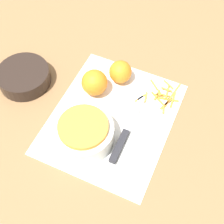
# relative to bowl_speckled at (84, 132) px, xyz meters

# --- Properties ---
(ground_plane) EXTENTS (4.00, 4.00, 0.00)m
(ground_plane) POSITION_rel_bowl_speckled_xyz_m (0.10, -0.04, -0.04)
(ground_plane) COLOR olive
(cutting_board) EXTENTS (0.43, 0.35, 0.01)m
(cutting_board) POSITION_rel_bowl_speckled_xyz_m (0.10, -0.04, -0.04)
(cutting_board) COLOR silver
(cutting_board) RESTS_ON ground_plane
(bowl_speckled) EXTENTS (0.17, 0.17, 0.08)m
(bowl_speckled) POSITION_rel_bowl_speckled_xyz_m (0.00, 0.00, 0.00)
(bowl_speckled) COLOR silver
(bowl_speckled) RESTS_ON cutting_board
(bowl_dark) EXTENTS (0.17, 0.17, 0.05)m
(bowl_dark) POSITION_rel_bowl_speckled_xyz_m (0.11, 0.28, -0.02)
(bowl_dark) COLOR black
(bowl_dark) RESTS_ON ground_plane
(knife) EXTENTS (0.25, 0.03, 0.02)m
(knife) POSITION_rel_bowl_speckled_xyz_m (0.04, -0.10, -0.03)
(knife) COLOR #232328
(knife) RESTS_ON cutting_board
(orange_left) EXTENTS (0.07, 0.07, 0.07)m
(orange_left) POSITION_rel_bowl_speckled_xyz_m (0.25, -0.01, -0.00)
(orange_left) COLOR orange
(orange_left) RESTS_ON cutting_board
(orange_right) EXTENTS (0.08, 0.08, 0.08)m
(orange_right) POSITION_rel_bowl_speckled_xyz_m (0.17, 0.05, 0.00)
(orange_right) COLOR orange
(orange_right) RESTS_ON cutting_board
(peel_pile) EXTENTS (0.14, 0.13, 0.01)m
(peel_pile) POSITION_rel_bowl_speckled_xyz_m (0.24, -0.16, -0.03)
(peel_pile) COLOR orange
(peel_pile) RESTS_ON cutting_board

